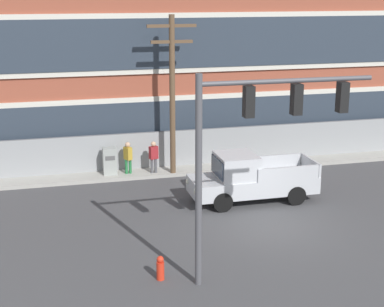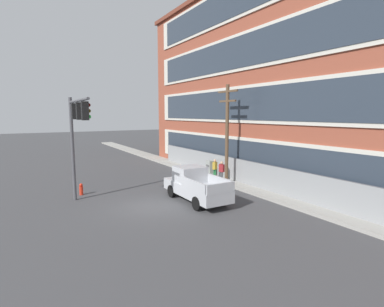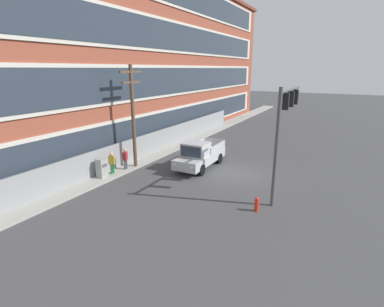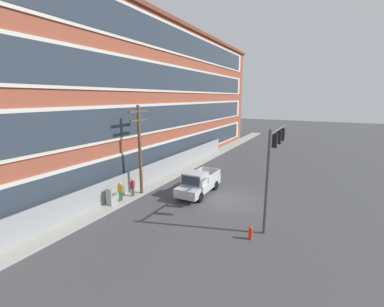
{
  "view_description": "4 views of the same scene",
  "coord_description": "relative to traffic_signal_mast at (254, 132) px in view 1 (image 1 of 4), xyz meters",
  "views": [
    {
      "loc": [
        -7.86,
        -18.92,
        8.6
      ],
      "look_at": [
        -2.61,
        1.71,
        2.62
      ],
      "focal_mm": 55.0,
      "sensor_mm": 36.0,
      "label": 1
    },
    {
      "loc": [
        15.77,
        -6.29,
        5.37
      ],
      "look_at": [
        -0.39,
        3.15,
        2.89
      ],
      "focal_mm": 28.0,
      "sensor_mm": 36.0,
      "label": 2
    },
    {
      "loc": [
        -19.02,
        -6.63,
        7.24
      ],
      "look_at": [
        -2.84,
        2.02,
        2.01
      ],
      "focal_mm": 28.0,
      "sensor_mm": 36.0,
      "label": 3
    },
    {
      "loc": [
        -18.38,
        -6.15,
        8.11
      ],
      "look_at": [
        0.38,
        3.7,
        3.46
      ],
      "focal_mm": 24.0,
      "sensor_mm": 36.0,
      "label": 4
    }
  ],
  "objects": [
    {
      "name": "ground_plane",
      "position": [
        2.06,
        3.42,
        -4.64
      ],
      "size": [
        160.0,
        160.0,
        0.0
      ],
      "primitive_type": "plane",
      "color": "#424244"
    },
    {
      "name": "sidewalk_building_side",
      "position": [
        2.06,
        11.3,
        -4.56
      ],
      "size": [
        80.0,
        1.85,
        0.16
      ],
      "primitive_type": "cube",
      "color": "#9E9B93",
      "rests_on": "ground"
    },
    {
      "name": "chain_link_fence",
      "position": [
        3.73,
        11.7,
        -3.64
      ],
      "size": [
        32.38,
        0.06,
        1.95
      ],
      "color": "gray",
      "rests_on": "ground"
    },
    {
      "name": "traffic_signal_mast",
      "position": [
        0.0,
        0.0,
        0.0
      ],
      "size": [
        5.36,
        0.43,
        6.37
      ],
      "color": "#4C4C51",
      "rests_on": "ground"
    },
    {
      "name": "pickup_truck_silver",
      "position": [
        2.27,
        6.43,
        -3.67
      ],
      "size": [
        5.33,
        2.02,
        2.08
      ],
      "color": "#B2B5BA",
      "rests_on": "ground"
    },
    {
      "name": "utility_pole_near_corner",
      "position": [
        -0.08,
        10.61,
        -0.48
      ],
      "size": [
        2.25,
        0.26,
        7.51
      ],
      "color": "brown",
      "rests_on": "ground"
    },
    {
      "name": "electrical_cabinet",
      "position": [
        -3.02,
        11.1,
        -3.91
      ],
      "size": [
        0.63,
        0.54,
        1.45
      ],
      "color": "#939993",
      "rests_on": "ground"
    },
    {
      "name": "pedestrian_near_cabinet",
      "position": [
        -0.97,
        10.81,
        -3.66
      ],
      "size": [
        0.46,
        0.36,
        1.69
      ],
      "color": "#4C4C51",
      "rests_on": "ground"
    },
    {
      "name": "pedestrian_by_fence",
      "position": [
        -2.17,
        10.99,
        -3.66
      ],
      "size": [
        0.39,
        0.47,
        1.69
      ],
      "color": "#236B38",
      "rests_on": "ground"
    },
    {
      "name": "fire_hydrant",
      "position": [
        -2.71,
        0.55,
        -4.26
      ],
      "size": [
        0.24,
        0.24,
        0.78
      ],
      "color": "red",
      "rests_on": "ground"
    }
  ]
}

